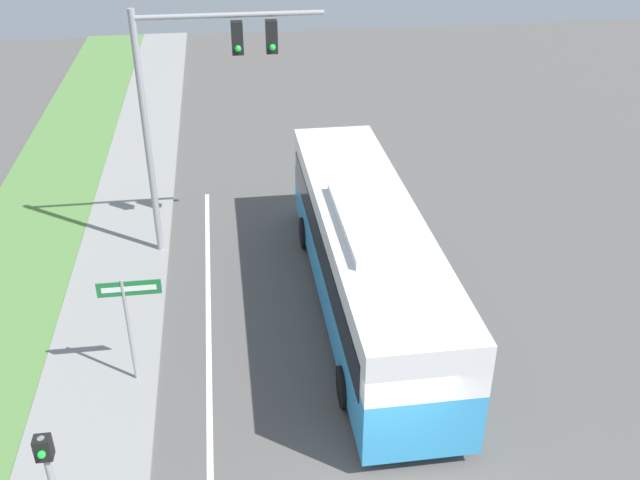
{
  "coord_description": "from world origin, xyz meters",
  "views": [
    {
      "loc": [
        -2.84,
        -8.93,
        11.37
      ],
      "look_at": [
        -0.41,
        8.02,
        1.72
      ],
      "focal_mm": 40.0,
      "sensor_mm": 36.0,
      "label": 1
    }
  ],
  "objects_px": {
    "bus": "(367,252)",
    "street_sign": "(129,312)",
    "signal_gantry": "(193,89)",
    "pedestrian_signal": "(50,475)"
  },
  "relations": [
    {
      "from": "bus",
      "to": "street_sign",
      "type": "height_order",
      "value": "bus"
    },
    {
      "from": "bus",
      "to": "pedestrian_signal",
      "type": "height_order",
      "value": "bus"
    },
    {
      "from": "signal_gantry",
      "to": "street_sign",
      "type": "bearing_deg",
      "value": -104.7
    },
    {
      "from": "bus",
      "to": "signal_gantry",
      "type": "bearing_deg",
      "value": 137.22
    },
    {
      "from": "bus",
      "to": "signal_gantry",
      "type": "relative_size",
      "value": 1.59
    },
    {
      "from": "signal_gantry",
      "to": "street_sign",
      "type": "relative_size",
      "value": 2.58
    },
    {
      "from": "bus",
      "to": "pedestrian_signal",
      "type": "xyz_separation_m",
      "value": [
        -6.88,
        -6.75,
        0.07
      ]
    },
    {
      "from": "pedestrian_signal",
      "to": "street_sign",
      "type": "xyz_separation_m",
      "value": [
        0.94,
        4.55,
        0.12
      ]
    },
    {
      "from": "bus",
      "to": "street_sign",
      "type": "bearing_deg",
      "value": -159.61
    },
    {
      "from": "pedestrian_signal",
      "to": "street_sign",
      "type": "height_order",
      "value": "street_sign"
    }
  ]
}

